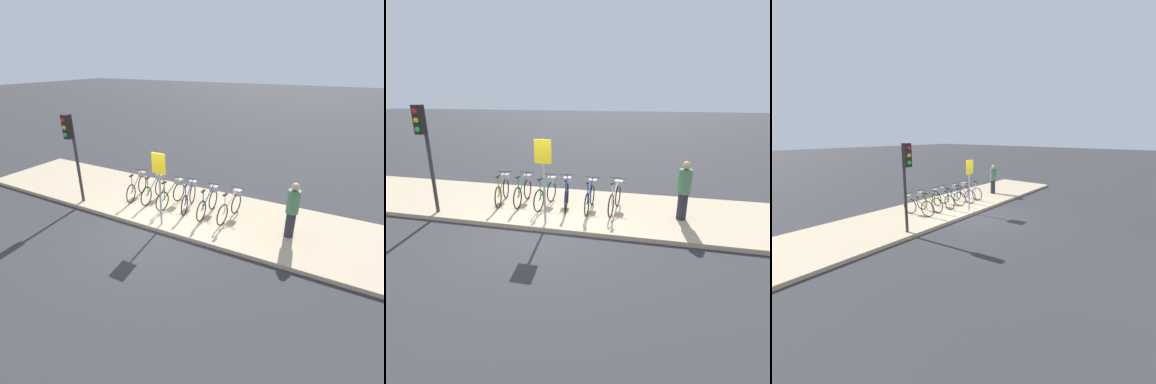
# 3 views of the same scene
# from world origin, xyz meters

# --- Properties ---
(ground_plane) EXTENTS (120.00, 120.00, 0.00)m
(ground_plane) POSITION_xyz_m (0.00, 0.00, 0.00)
(ground_plane) COLOR #2D2D30
(sidewalk) EXTENTS (16.18, 3.38, 0.12)m
(sidewalk) POSITION_xyz_m (0.00, 1.69, 0.06)
(sidewalk) COLOR tan
(sidewalk) RESTS_ON ground_plane
(parked_bicycle_0) EXTENTS (0.50, 1.56, 0.97)m
(parked_bicycle_0) POSITION_xyz_m (-1.77, 1.59, 0.55)
(parked_bicycle_0) COLOR black
(parked_bicycle_0) RESTS_ON sidewalk
(parked_bicycle_1) EXTENTS (0.46, 1.58, 0.97)m
(parked_bicycle_1) POSITION_xyz_m (-1.09, 1.68, 0.55)
(parked_bicycle_1) COLOR black
(parked_bicycle_1) RESTS_ON sidewalk
(parked_bicycle_2) EXTENTS (0.46, 1.58, 0.97)m
(parked_bicycle_2) POSITION_xyz_m (-0.31, 1.60, 0.55)
(parked_bicycle_2) COLOR black
(parked_bicycle_2) RESTS_ON sidewalk
(parked_bicycle_3) EXTENTS (0.50, 1.56, 0.97)m
(parked_bicycle_3) POSITION_xyz_m (0.31, 1.68, 0.55)
(parked_bicycle_3) COLOR black
(parked_bicycle_3) RESTS_ON sidewalk
(parked_bicycle_4) EXTENTS (0.46, 1.59, 0.97)m
(parked_bicycle_4) POSITION_xyz_m (1.06, 1.59, 0.55)
(parked_bicycle_4) COLOR black
(parked_bicycle_4) RESTS_ON sidewalk
(parked_bicycle_5) EXTENTS (0.46, 1.58, 0.97)m
(parked_bicycle_5) POSITION_xyz_m (1.79, 1.66, 0.55)
(parked_bicycle_5) COLOR black
(parked_bicycle_5) RESTS_ON sidewalk
(pedestrian) EXTENTS (0.34, 0.34, 1.62)m
(pedestrian) POSITION_xyz_m (3.64, 1.43, 0.96)
(pedestrian) COLOR #23232D
(pedestrian) RESTS_ON sidewalk
(traffic_light) EXTENTS (0.24, 0.40, 3.02)m
(traffic_light) POSITION_xyz_m (-3.24, 0.23, 2.30)
(traffic_light) COLOR #2D2D2D
(traffic_light) RESTS_ON sidewalk
(sign_post) EXTENTS (0.44, 0.07, 2.23)m
(sign_post) POSITION_xyz_m (0.09, 0.29, 1.64)
(sign_post) COLOR #99999E
(sign_post) RESTS_ON sidewalk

